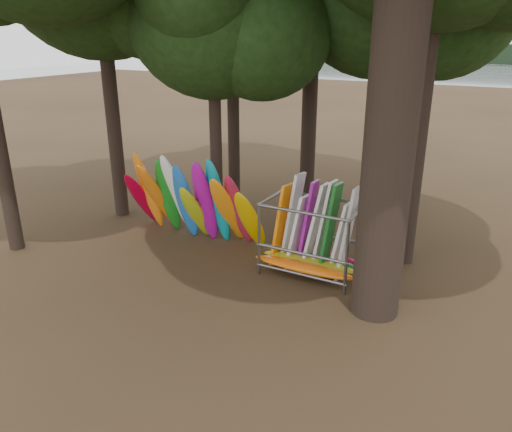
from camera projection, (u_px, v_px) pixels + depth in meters
The scene contains 6 objects.
ground at pixel (212, 271), 14.95m from camera, with size 120.00×120.00×0.00m, color #47331E.
lake at pixel (468, 86), 64.29m from camera, with size 160.00×160.00×0.00m, color gray.
far_shore at pixel (500, 54), 104.71m from camera, with size 160.00×4.00×4.00m, color black.
oak_5 at pixel (212, 11), 15.74m from camera, with size 6.38×6.38×10.14m.
kayak_row at pixel (193, 203), 16.70m from camera, with size 5.28×2.07×3.19m.
storage_rack at pixel (312, 241), 14.49m from camera, with size 3.13×1.57×2.92m.
Camera 1 is at (7.58, -11.15, 6.79)m, focal length 35.00 mm.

